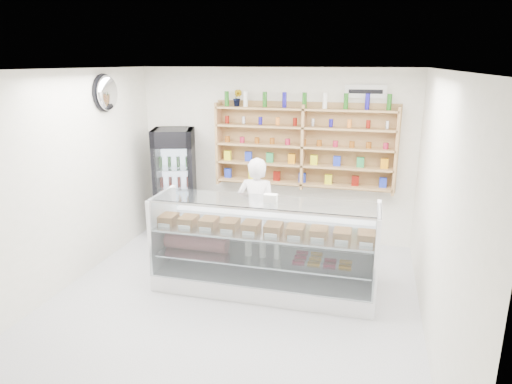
# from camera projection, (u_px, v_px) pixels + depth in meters

# --- Properties ---
(room) EXTENTS (5.00, 5.00, 5.00)m
(room) POSITION_uv_depth(u_px,v_px,m) (227.00, 197.00, 5.16)
(room) COLOR silver
(room) RESTS_ON ground
(display_counter) EXTENTS (2.83, 0.84, 1.23)m
(display_counter) POSITION_uv_depth(u_px,v_px,m) (264.00, 265.00, 5.90)
(display_counter) COLOR white
(display_counter) RESTS_ON floor
(shop_worker) EXTENTS (0.58, 0.38, 1.59)m
(shop_worker) POSITION_uv_depth(u_px,v_px,m) (257.00, 211.00, 6.60)
(shop_worker) COLOR silver
(shop_worker) RESTS_ON floor
(drinks_cooler) EXTENTS (0.81, 0.80, 1.83)m
(drinks_cooler) POSITION_uv_depth(u_px,v_px,m) (175.00, 183.00, 7.68)
(drinks_cooler) COLOR black
(drinks_cooler) RESTS_ON floor
(wall_shelving) EXTENTS (2.84, 0.28, 1.33)m
(wall_shelving) POSITION_uv_depth(u_px,v_px,m) (303.00, 147.00, 7.17)
(wall_shelving) COLOR #AE7A52
(wall_shelving) RESTS_ON back_wall
(potted_plant) EXTENTS (0.17, 0.14, 0.27)m
(potted_plant) POSITION_uv_depth(u_px,v_px,m) (238.00, 98.00, 7.22)
(potted_plant) COLOR #1E6626
(potted_plant) RESTS_ON wall_shelving
(security_mirror) EXTENTS (0.15, 0.50, 0.50)m
(security_mirror) POSITION_uv_depth(u_px,v_px,m) (107.00, 93.00, 6.52)
(security_mirror) COLOR silver
(security_mirror) RESTS_ON left_wall
(wall_sign) EXTENTS (0.62, 0.03, 0.20)m
(wall_sign) POSITION_uv_depth(u_px,v_px,m) (366.00, 91.00, 6.83)
(wall_sign) COLOR white
(wall_sign) RESTS_ON back_wall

